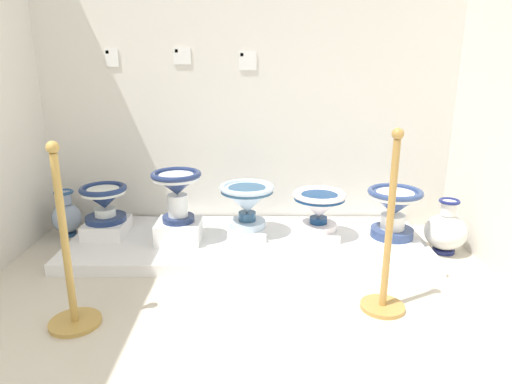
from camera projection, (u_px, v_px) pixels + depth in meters
name	position (u px, v px, depth m)	size (l,w,h in m)	color
wall_back	(248.00, 55.00, 3.52)	(3.53, 0.06, 2.83)	silver
display_platform	(247.00, 243.00, 3.40)	(2.64, 0.97, 0.08)	white
plinth_block_squat_floral	(107.00, 228.00, 3.44)	(0.30, 0.34, 0.11)	white
antique_toilet_squat_floral	(104.00, 199.00, 3.38)	(0.35, 0.35, 0.28)	navy
plinth_block_central_ornate	(179.00, 231.00, 3.31)	(0.32, 0.29, 0.15)	white
antique_toilet_central_ornate	(177.00, 187.00, 3.21)	(0.36, 0.36, 0.37)	navy
plinth_block_rightmost	(247.00, 230.00, 3.46)	(0.29, 0.38, 0.06)	white
antique_toilet_rightmost	(247.00, 199.00, 3.39)	(0.41, 0.41, 0.33)	silver
plinth_block_slender_white	(318.00, 233.00, 3.40)	(0.29, 0.31, 0.07)	white
antique_toilet_slender_white	(319.00, 205.00, 3.33)	(0.40, 0.40, 0.29)	white
plinth_block_tall_cobalt	(391.00, 239.00, 3.31)	(0.36, 0.37, 0.04)	white
antique_toilet_tall_cobalt	(394.00, 206.00, 3.24)	(0.39, 0.39, 0.36)	navy
info_placard_first	(112.00, 58.00, 3.50)	(0.10, 0.01, 0.14)	white
info_placard_second	(182.00, 56.00, 3.49)	(0.14, 0.01, 0.13)	white
info_placard_third	(248.00, 60.00, 3.50)	(0.14, 0.01, 0.14)	white
decorative_vase_companion	(66.00, 216.00, 3.61)	(0.23, 0.23, 0.38)	#2B5184
decorative_vase_spare	(446.00, 231.00, 3.29)	(0.30, 0.30, 0.41)	navy
stanchion_post_near_left	(69.00, 278.00, 2.35)	(0.27, 0.27, 1.00)	#BB9144
stanchion_post_near_right	(387.00, 258.00, 2.49)	(0.25, 0.25, 1.04)	#BC8C45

